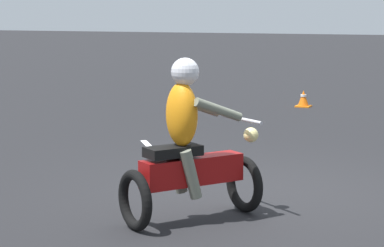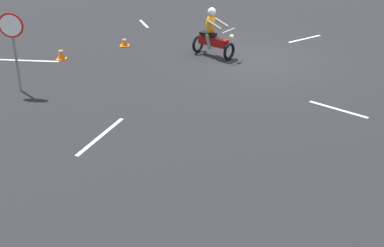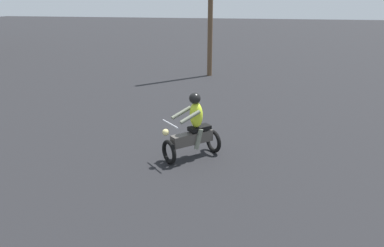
{
  "view_description": "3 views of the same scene",
  "coord_description": "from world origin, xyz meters",
  "views": [
    {
      "loc": [
        8.22,
        2.7,
        2.11
      ],
      "look_at": [
        1.43,
        -0.19,
        1.0
      ],
      "focal_mm": 70.0,
      "sensor_mm": 36.0,
      "label": 1
    },
    {
      "loc": [
        1.35,
        17.2,
        6.01
      ],
      "look_at": [
        1.83,
        6.86,
        0.9
      ],
      "focal_mm": 50.0,
      "sensor_mm": 36.0,
      "label": 2
    },
    {
      "loc": [
        -6.19,
        12.4,
        3.85
      ],
      "look_at": [
        2.22,
        13.91,
        0.9
      ],
      "focal_mm": 35.0,
      "sensor_mm": 36.0,
      "label": 3
    }
  ],
  "objects": [
    {
      "name": "stop_sign",
      "position": [
        6.97,
        3.15,
        1.63
      ],
      "size": [
        0.7,
        0.08,
        2.3
      ],
      "color": "slate",
      "rests_on": "ground"
    },
    {
      "name": "lane_stripe_s",
      "position": [
        4.3,
        -4.07,
        0.0
      ],
      "size": [
        0.55,
        1.15,
        0.01
      ],
      "primitive_type": "cube",
      "rotation": [
        0.0,
        0.0,
        6.67
      ],
      "color": "silver",
      "rests_on": "ground"
    },
    {
      "name": "ground_plane",
      "position": [
        0.0,
        0.0,
        0.0
      ],
      "size": [
        120.0,
        120.0,
        0.0
      ],
      "primitive_type": "plane",
      "color": "black"
    },
    {
      "name": "motorcycle_rider_foreground",
      "position": [
        1.46,
        -0.21,
        0.73
      ],
      "size": [
        1.49,
        1.3,
        1.66
      ],
      "rotation": [
        0.0,
        0.0,
        0.96
      ],
      "color": "black",
      "rests_on": "ground"
    },
    {
      "name": "traffic_cone_near_right",
      "position": [
        6.51,
        0.39,
        0.21
      ],
      "size": [
        0.32,
        0.32,
        0.44
      ],
      "color": "orange",
      "rests_on": "ground"
    },
    {
      "name": "lane_stripe_sw",
      "position": [
        -1.98,
        -2.31,
        0.0
      ],
      "size": [
        1.35,
        1.03,
        0.01
      ],
      "primitive_type": "cube",
      "rotation": [
        0.0,
        0.0,
        5.35
      ],
      "color": "silver",
      "rests_on": "ground"
    },
    {
      "name": "lane_stripe_e",
      "position": [
        7.6,
        0.56,
        0.0
      ],
      "size": [
        2.09,
        0.21,
        0.01
      ],
      "primitive_type": "cube",
      "rotation": [
        0.0,
        0.0,
        1.52
      ],
      "color": "silver",
      "rests_on": "ground"
    },
    {
      "name": "lane_stripe_nw",
      "position": [
        -1.97,
        4.01,
        0.0
      ],
      "size": [
        1.41,
        1.08,
        0.01
      ],
      "primitive_type": "cube",
      "rotation": [
        0.0,
        0.0,
        4.07
      ],
      "color": "silver",
      "rests_on": "ground"
    },
    {
      "name": "lane_stripe_n",
      "position": [
        4.09,
        5.84,
        0.0
      ],
      "size": [
        0.81,
        2.02,
        0.01
      ],
      "primitive_type": "cube",
      "rotation": [
        0.0,
        0.0,
        2.8
      ],
      "color": "silver",
      "rests_on": "ground"
    },
    {
      "name": "traffic_cone_mid_center",
      "position": [
        4.63,
        -1.13,
        0.17
      ],
      "size": [
        0.32,
        0.32,
        0.35
      ],
      "color": "orange",
      "rests_on": "ground"
    }
  ]
}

